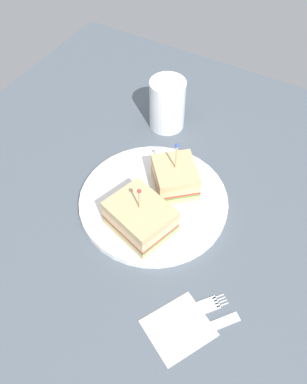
{
  "coord_description": "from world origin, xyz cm",
  "views": [
    {
      "loc": [
        -41.33,
        -23.7,
        61.58
      ],
      "look_at": [
        0.0,
        0.0,
        3.36
      ],
      "focal_mm": 39.96,
      "sensor_mm": 36.0,
      "label": 1
    }
  ],
  "objects_px": {
    "fork": "(198,309)",
    "sandwich_half_back": "(140,217)",
    "drink_glass": "(167,107)",
    "knife": "(205,329)",
    "sandwich_half_front": "(175,177)",
    "plate": "(154,201)",
    "napkin": "(179,328)"
  },
  "relations": [
    {
      "from": "sandwich_half_front",
      "to": "napkin",
      "type": "height_order",
      "value": "sandwich_half_front"
    },
    {
      "from": "sandwich_half_front",
      "to": "napkin",
      "type": "xyz_separation_m",
      "value": [
        -0.23,
        -0.13,
        -0.04
      ]
    },
    {
      "from": "napkin",
      "to": "knife",
      "type": "height_order",
      "value": "knife"
    },
    {
      "from": "fork",
      "to": "knife",
      "type": "height_order",
      "value": "same"
    },
    {
      "from": "plate",
      "to": "sandwich_half_back",
      "type": "xyz_separation_m",
      "value": [
        -0.06,
        -0.01,
        0.03
      ]
    },
    {
      "from": "sandwich_half_front",
      "to": "knife",
      "type": "height_order",
      "value": "sandwich_half_front"
    },
    {
      "from": "sandwich_half_front",
      "to": "napkin",
      "type": "relative_size",
      "value": 1.22
    },
    {
      "from": "plate",
      "to": "sandwich_half_back",
      "type": "height_order",
      "value": "sandwich_half_back"
    },
    {
      "from": "napkin",
      "to": "knife",
      "type": "relative_size",
      "value": 0.85
    },
    {
      "from": "sandwich_half_front",
      "to": "knife",
      "type": "relative_size",
      "value": 1.04
    },
    {
      "from": "drink_glass",
      "to": "knife",
      "type": "height_order",
      "value": "drink_glass"
    },
    {
      "from": "fork",
      "to": "sandwich_half_back",
      "type": "bearing_deg",
      "value": 61.77
    },
    {
      "from": "plate",
      "to": "napkin",
      "type": "height_order",
      "value": "plate"
    },
    {
      "from": "napkin",
      "to": "knife",
      "type": "distance_m",
      "value": 0.04
    },
    {
      "from": "plate",
      "to": "sandwich_half_front",
      "type": "bearing_deg",
      "value": -22.59
    },
    {
      "from": "drink_glass",
      "to": "napkin",
      "type": "relative_size",
      "value": 1.2
    },
    {
      "from": "sandwich_half_back",
      "to": "drink_glass",
      "type": "bearing_deg",
      "value": 19.53
    },
    {
      "from": "napkin",
      "to": "sandwich_half_front",
      "type": "bearing_deg",
      "value": 29.44
    },
    {
      "from": "drink_glass",
      "to": "knife",
      "type": "distance_m",
      "value": 0.46
    },
    {
      "from": "plate",
      "to": "sandwich_half_back",
      "type": "relative_size",
      "value": 2.19
    },
    {
      "from": "fork",
      "to": "knife",
      "type": "xyz_separation_m",
      "value": [
        -0.02,
        -0.02,
        0.0
      ]
    },
    {
      "from": "plate",
      "to": "drink_glass",
      "type": "distance_m",
      "value": 0.22
    },
    {
      "from": "sandwich_half_front",
      "to": "fork",
      "type": "distance_m",
      "value": 0.24
    },
    {
      "from": "drink_glass",
      "to": "fork",
      "type": "relative_size",
      "value": 1.03
    },
    {
      "from": "fork",
      "to": "sandwich_half_front",
      "type": "bearing_deg",
      "value": 36.74
    },
    {
      "from": "plate",
      "to": "knife",
      "type": "height_order",
      "value": "plate"
    },
    {
      "from": "napkin",
      "to": "knife",
      "type": "xyz_separation_m",
      "value": [
        0.02,
        -0.03,
        0.0
      ]
    },
    {
      "from": "drink_glass",
      "to": "napkin",
      "type": "bearing_deg",
      "value": -149.01
    },
    {
      "from": "sandwich_half_back",
      "to": "knife",
      "type": "height_order",
      "value": "sandwich_half_back"
    },
    {
      "from": "sandwich_half_back",
      "to": "knife",
      "type": "xyz_separation_m",
      "value": [
        -0.1,
        -0.17,
        -0.04
      ]
    },
    {
      "from": "drink_glass",
      "to": "plate",
      "type": "bearing_deg",
      "value": -157.6
    },
    {
      "from": "knife",
      "to": "sandwich_half_front",
      "type": "bearing_deg",
      "value": 37.86
    }
  ]
}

